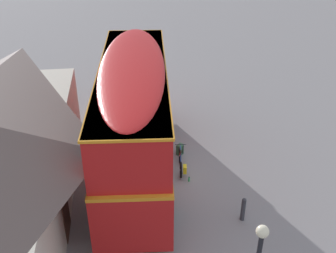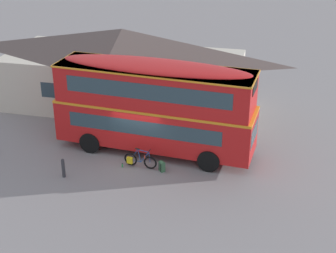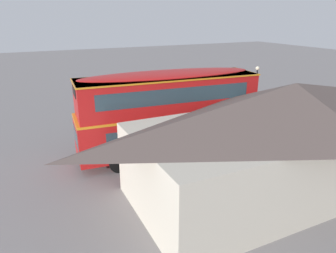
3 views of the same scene
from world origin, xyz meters
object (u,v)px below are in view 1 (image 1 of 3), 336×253
object	(u,v)px
touring_bicycle	(181,163)
kerb_bollard	(243,209)
double_decker_bus	(134,114)
backpack_on_ground	(180,149)
water_bottle_green_metal	(189,179)

from	to	relation	value
touring_bicycle	kerb_bollard	xyz separation A→B (m)	(-3.22, -1.68, 0.13)
double_decker_bus	kerb_bollard	xyz separation A→B (m)	(-3.59, -3.52, -2.14)
backpack_on_ground	water_bottle_green_metal	distance (m)	1.99
touring_bicycle	kerb_bollard	world-z (taller)	touring_bicycle
touring_bicycle	backpack_on_ground	world-z (taller)	touring_bicycle
water_bottle_green_metal	kerb_bollard	bearing A→B (deg)	-148.52
water_bottle_green_metal	kerb_bollard	size ratio (longest dim) A/B	0.22
double_decker_bus	kerb_bollard	world-z (taller)	double_decker_bus
double_decker_bus	water_bottle_green_metal	size ratio (longest dim) A/B	47.76
kerb_bollard	double_decker_bus	bearing A→B (deg)	44.46
water_bottle_green_metal	kerb_bollard	world-z (taller)	kerb_bollard
touring_bicycle	backpack_on_ground	xyz separation A→B (m)	(1.18, -0.14, -0.08)
backpack_on_ground	water_bottle_green_metal	xyz separation A→B (m)	(-1.98, -0.06, -0.19)
double_decker_bus	backpack_on_ground	size ratio (longest dim) A/B	18.49
double_decker_bus	kerb_bollard	size ratio (longest dim) A/B	10.60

